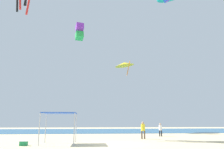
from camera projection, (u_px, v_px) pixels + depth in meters
name	position (u px, v px, depth m)	size (l,w,h in m)	color
ground	(115.00, 145.00, 17.53)	(110.00, 110.00, 0.10)	beige
ocean_strip	(99.00, 131.00, 44.52)	(110.00, 24.07, 0.03)	#28608C
canopy_tent	(60.00, 115.00, 18.09)	(2.73, 2.63, 2.53)	#B2B2B7
person_near_tent	(143.00, 129.00, 23.01)	(0.48, 0.43, 1.81)	brown
person_central	(160.00, 129.00, 27.07)	(0.42, 0.39, 1.62)	black
cooler_box	(24.00, 143.00, 16.31)	(0.57, 0.37, 0.35)	#1E8C4C
kite_box_purple	(80.00, 32.00, 43.17)	(1.84, 2.10, 3.51)	purple
kite_delta_yellow	(124.00, 64.00, 42.89)	(4.88, 4.84, 3.33)	yellow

